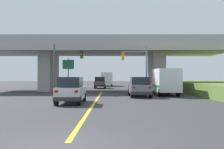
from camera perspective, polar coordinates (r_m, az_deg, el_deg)
name	(u,v)px	position (r m, az deg, el deg)	size (l,w,h in m)	color
ground	(103,91)	(36.90, -2.00, -3.68)	(160.00, 160.00, 0.00)	#353538
overpass_bridge	(103,54)	(36.99, -1.99, 4.58)	(35.13, 9.68, 7.45)	#A8A59E
lane_divider_stripe	(96,101)	(21.01, -3.62, -6.08)	(0.20, 26.12, 0.01)	yellow
suv_lead	(72,90)	(19.62, -9.07, -3.52)	(1.88, 4.35, 2.02)	silver
suv_crossing	(140,87)	(25.98, 6.37, -2.77)	(2.08, 4.78, 2.02)	slate
box_truck	(165,81)	(28.65, 11.94, -1.50)	(2.33, 6.59, 2.89)	red
sedan_oncoming	(101,83)	(44.70, -2.57, -1.82)	(1.94, 4.85, 2.02)	slate
traffic_signal_nearside	(139,64)	(30.07, 6.05, 2.44)	(3.04, 0.36, 5.62)	slate
traffic_signal_farside	(64,62)	(30.34, -10.70, 2.74)	(3.50, 0.36, 5.94)	#56595E
highway_sign	(69,67)	(34.63, -9.71, 1.57)	(1.57, 0.17, 4.50)	slate
semi_truck_distant	(108,79)	(55.30, -0.95, -0.99)	(2.33, 7.39, 2.96)	red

